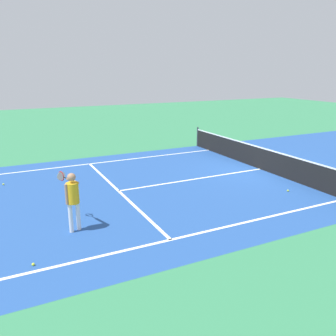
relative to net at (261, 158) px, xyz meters
name	(u,v)px	position (x,y,z in m)	size (l,w,h in m)	color
ground_plane	(260,169)	(0.00, 0.00, -0.49)	(60.00, 60.00, 0.00)	#337F51
court_surface_inbounds	(260,169)	(0.00, 0.00, -0.49)	(10.62, 24.40, 0.00)	#234C93
line_sideline_left	(99,163)	(-4.11, -5.95, -0.49)	(0.10, 11.89, 0.01)	white
line_sideline_right	(186,236)	(4.11, -5.95, -0.49)	(0.10, 11.89, 0.01)	white
line_service_near	(119,191)	(0.00, -6.40, -0.49)	(8.22, 0.10, 0.01)	white
line_center_service	(196,179)	(0.00, -3.20, -0.49)	(0.10, 6.40, 0.01)	white
net	(261,158)	(0.00, 0.00, 0.00)	(10.60, 0.09, 1.07)	#33383D
player_near	(72,195)	(2.49, -8.45, 0.50)	(1.20, 0.43, 1.61)	white
tennis_ball_near_net	(288,191)	(2.70, -1.05, -0.46)	(0.07, 0.07, 0.07)	#CCE033
tennis_ball_near_fence	(3,184)	(-2.54, -10.03, -0.46)	(0.07, 0.07, 0.07)	#CCE033
tennis_ball_back_corner	(33,264)	(3.85, -9.65, -0.46)	(0.07, 0.07, 0.07)	#CCE033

